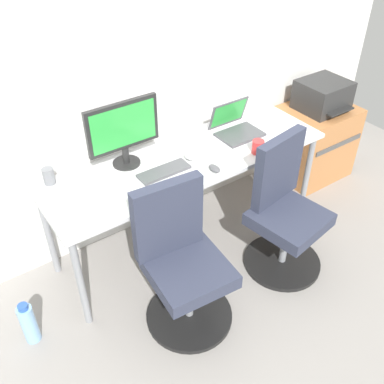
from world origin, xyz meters
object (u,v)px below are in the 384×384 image
at_px(open_laptop, 235,126).
at_px(coffee_mug, 258,147).
at_px(printer, 323,95).
at_px(desktop_monitor, 123,130).
at_px(office_chair_right, 284,213).
at_px(side_cabinet, 314,142).
at_px(water_bottle_on_floor, 29,323).
at_px(office_chair_left, 182,264).

xyz_separation_m(open_laptop, coffee_mug, (-0.05, -0.30, -0.01)).
bearing_deg(printer, desktop_monitor, 177.68).
xyz_separation_m(office_chair_right, coffee_mug, (0.01, 0.31, 0.35)).
xyz_separation_m(side_cabinet, coffee_mug, (-0.99, -0.32, 0.46)).
bearing_deg(water_bottle_on_floor, side_cabinet, 6.04).
bearing_deg(office_chair_left, side_cabinet, 19.11).
distance_m(office_chair_left, coffee_mug, 0.95).
xyz_separation_m(office_chair_right, side_cabinet, (0.99, 0.63, -0.10)).
height_order(office_chair_right, printer, office_chair_right).
bearing_deg(printer, office_chair_right, -147.73).
bearing_deg(office_chair_right, water_bottle_on_floor, 168.30).
relative_size(desktop_monitor, coffee_mug, 5.22).
bearing_deg(office_chair_left, water_bottle_on_floor, 157.98).
bearing_deg(open_laptop, printer, 1.01).
bearing_deg(desktop_monitor, coffee_mug, -26.36).
distance_m(office_chair_left, desktop_monitor, 0.89).
bearing_deg(open_laptop, desktop_monitor, 173.93).
height_order(office_chair_left, desktop_monitor, desktop_monitor).
bearing_deg(coffee_mug, office_chair_right, -91.19).
xyz_separation_m(printer, coffee_mug, (-0.99, -0.32, 0.02)).
height_order(side_cabinet, water_bottle_on_floor, side_cabinet).
bearing_deg(office_chair_right, printer, 32.27).
bearing_deg(open_laptop, water_bottle_on_floor, -171.30).
distance_m(office_chair_left, printer, 1.95).
relative_size(side_cabinet, desktop_monitor, 1.33).
bearing_deg(printer, open_laptop, -178.99).
relative_size(office_chair_left, desktop_monitor, 1.96).
height_order(side_cabinet, coffee_mug, coffee_mug).
bearing_deg(desktop_monitor, side_cabinet, -2.29).
xyz_separation_m(side_cabinet, open_laptop, (-0.94, -0.02, 0.46)).
distance_m(office_chair_left, side_cabinet, 1.92).
height_order(printer, desktop_monitor, desktop_monitor).
distance_m(printer, open_laptop, 0.94).
relative_size(office_chair_left, side_cabinet, 1.47).
bearing_deg(desktop_monitor, office_chair_left, -93.49).
bearing_deg(open_laptop, side_cabinet, 1.07).
height_order(water_bottle_on_floor, coffee_mug, coffee_mug).
bearing_deg(office_chair_left, open_laptop, 34.94).
distance_m(office_chair_right, desktop_monitor, 1.18).
bearing_deg(coffee_mug, desktop_monitor, 153.64).
height_order(side_cabinet, printer, printer).
xyz_separation_m(office_chair_left, printer, (1.81, 0.63, 0.34)).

